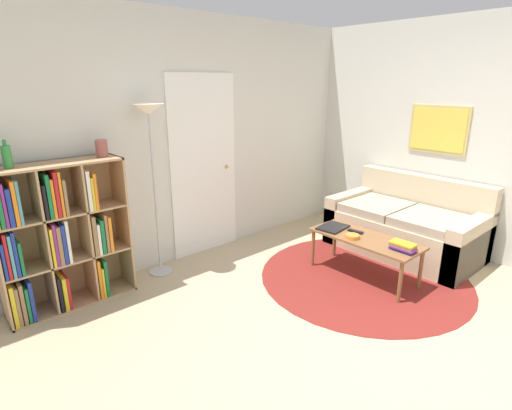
{
  "coord_description": "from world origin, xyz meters",
  "views": [
    {
      "loc": [
        -2.33,
        -1.2,
        1.92
      ],
      "look_at": [
        -0.05,
        1.36,
        0.85
      ],
      "focal_mm": 28.0,
      "sensor_mm": 36.0,
      "label": 1
    }
  ],
  "objects_px": {
    "bookshelf": "(57,237)",
    "coffee_table": "(365,242)",
    "vase_on_shelf": "(102,148)",
    "bowl": "(353,236)",
    "floor_lamp": "(150,132)",
    "couch": "(407,227)",
    "bottle_middle": "(7,157)",
    "laptop": "(333,227)"
  },
  "relations": [
    {
      "from": "floor_lamp",
      "to": "couch",
      "type": "height_order",
      "value": "floor_lamp"
    },
    {
      "from": "coffee_table",
      "to": "vase_on_shelf",
      "type": "height_order",
      "value": "vase_on_shelf"
    },
    {
      "from": "floor_lamp",
      "to": "bottle_middle",
      "type": "bearing_deg",
      "value": -179.39
    },
    {
      "from": "coffee_table",
      "to": "vase_on_shelf",
      "type": "relative_size",
      "value": 7.34
    },
    {
      "from": "coffee_table",
      "to": "bottle_middle",
      "type": "xyz_separation_m",
      "value": [
        -2.69,
        1.45,
        0.99
      ]
    },
    {
      "from": "floor_lamp",
      "to": "coffee_table",
      "type": "height_order",
      "value": "floor_lamp"
    },
    {
      "from": "bookshelf",
      "to": "bowl",
      "type": "height_order",
      "value": "bookshelf"
    },
    {
      "from": "bookshelf",
      "to": "vase_on_shelf",
      "type": "height_order",
      "value": "vase_on_shelf"
    },
    {
      "from": "coffee_table",
      "to": "bowl",
      "type": "height_order",
      "value": "bowl"
    },
    {
      "from": "bowl",
      "to": "floor_lamp",
      "type": "bearing_deg",
      "value": 134.73
    },
    {
      "from": "bookshelf",
      "to": "floor_lamp",
      "type": "distance_m",
      "value": 1.25
    },
    {
      "from": "laptop",
      "to": "bowl",
      "type": "xyz_separation_m",
      "value": [
        -0.08,
        -0.31,
        0.01
      ]
    },
    {
      "from": "bookshelf",
      "to": "coffee_table",
      "type": "bearing_deg",
      "value": -30.76
    },
    {
      "from": "bowl",
      "to": "bottle_middle",
      "type": "distance_m",
      "value": 3.06
    },
    {
      "from": "coffee_table",
      "to": "bowl",
      "type": "distance_m",
      "value": 0.15
    },
    {
      "from": "couch",
      "to": "laptop",
      "type": "xyz_separation_m",
      "value": [
        -0.99,
        0.32,
        0.15
      ]
    },
    {
      "from": "couch",
      "to": "vase_on_shelf",
      "type": "relative_size",
      "value": 10.82
    },
    {
      "from": "floor_lamp",
      "to": "couch",
      "type": "bearing_deg",
      "value": -29.86
    },
    {
      "from": "couch",
      "to": "bowl",
      "type": "xyz_separation_m",
      "value": [
        -1.07,
        0.01,
        0.16
      ]
    },
    {
      "from": "vase_on_shelf",
      "to": "coffee_table",
      "type": "bearing_deg",
      "value": -36.39
    },
    {
      "from": "bookshelf",
      "to": "couch",
      "type": "bearing_deg",
      "value": -22.39
    },
    {
      "from": "laptop",
      "to": "floor_lamp",
      "type": "bearing_deg",
      "value": 143.36
    },
    {
      "from": "bowl",
      "to": "bottle_middle",
      "type": "height_order",
      "value": "bottle_middle"
    },
    {
      "from": "bottle_middle",
      "to": "bowl",
      "type": "bearing_deg",
      "value": -28.16
    },
    {
      "from": "bottle_middle",
      "to": "vase_on_shelf",
      "type": "relative_size",
      "value": 1.47
    },
    {
      "from": "bookshelf",
      "to": "coffee_table",
      "type": "height_order",
      "value": "bookshelf"
    },
    {
      "from": "bookshelf",
      "to": "couch",
      "type": "distance_m",
      "value": 3.68
    },
    {
      "from": "couch",
      "to": "vase_on_shelf",
      "type": "height_order",
      "value": "vase_on_shelf"
    },
    {
      "from": "bookshelf",
      "to": "bowl",
      "type": "xyz_separation_m",
      "value": [
        2.32,
        -1.38,
        -0.2
      ]
    },
    {
      "from": "couch",
      "to": "laptop",
      "type": "relative_size",
      "value": 4.64
    },
    {
      "from": "vase_on_shelf",
      "to": "laptop",
      "type": "bearing_deg",
      "value": -29.14
    },
    {
      "from": "floor_lamp",
      "to": "bottle_middle",
      "type": "relative_size",
      "value": 7.85
    },
    {
      "from": "couch",
      "to": "bottle_middle",
      "type": "height_order",
      "value": "bottle_middle"
    },
    {
      "from": "laptop",
      "to": "vase_on_shelf",
      "type": "height_order",
      "value": "vase_on_shelf"
    },
    {
      "from": "floor_lamp",
      "to": "laptop",
      "type": "bearing_deg",
      "value": -36.64
    },
    {
      "from": "bowl",
      "to": "vase_on_shelf",
      "type": "height_order",
      "value": "vase_on_shelf"
    },
    {
      "from": "bottle_middle",
      "to": "couch",
      "type": "bearing_deg",
      "value": -20.9
    },
    {
      "from": "bookshelf",
      "to": "bottle_middle",
      "type": "height_order",
      "value": "bottle_middle"
    },
    {
      "from": "couch",
      "to": "bowl",
      "type": "height_order",
      "value": "couch"
    },
    {
      "from": "laptop",
      "to": "bookshelf",
      "type": "bearing_deg",
      "value": 155.85
    },
    {
      "from": "floor_lamp",
      "to": "bowl",
      "type": "bearing_deg",
      "value": -45.27
    },
    {
      "from": "coffee_table",
      "to": "bottle_middle",
      "type": "bearing_deg",
      "value": 151.74
    }
  ]
}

